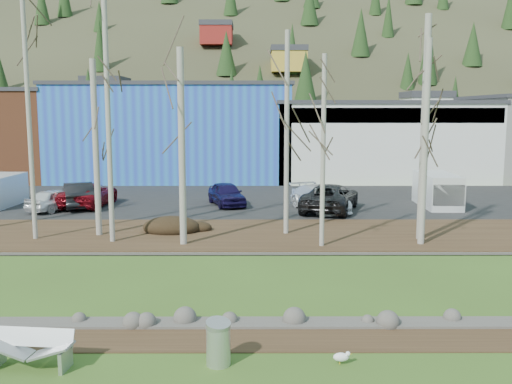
{
  "coord_description": "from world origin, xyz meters",
  "views": [
    {
      "loc": [
        1.05,
        -12.24,
        5.98
      ],
      "look_at": [
        1.12,
        12.07,
        2.5
      ],
      "focal_mm": 40.0,
      "sensor_mm": 36.0,
      "label": 1
    }
  ],
  "objects_px": {
    "car_0": "(56,199)",
    "van_white": "(438,190)",
    "bench_damaged": "(32,349)",
    "car_2": "(89,194)",
    "seagull": "(342,357)",
    "car_5": "(320,198)",
    "car_1": "(78,195)",
    "car_4": "(330,197)",
    "car_3": "(227,194)",
    "litter_bin": "(218,345)"
  },
  "relations": [
    {
      "from": "car_1",
      "to": "van_white",
      "type": "relative_size",
      "value": 1.01
    },
    {
      "from": "car_3",
      "to": "van_white",
      "type": "height_order",
      "value": "van_white"
    },
    {
      "from": "car_1",
      "to": "car_2",
      "type": "height_order",
      "value": "car_1"
    },
    {
      "from": "car_5",
      "to": "seagull",
      "type": "bearing_deg",
      "value": -116.08
    },
    {
      "from": "car_1",
      "to": "car_3",
      "type": "xyz_separation_m",
      "value": [
        9.02,
        0.67,
        -0.06
      ]
    },
    {
      "from": "car_1",
      "to": "car_2",
      "type": "bearing_deg",
      "value": -167.34
    },
    {
      "from": "car_1",
      "to": "car_4",
      "type": "bearing_deg",
      "value": 153.89
    },
    {
      "from": "car_1",
      "to": "van_white",
      "type": "height_order",
      "value": "van_white"
    },
    {
      "from": "car_2",
      "to": "car_3",
      "type": "bearing_deg",
      "value": -174.48
    },
    {
      "from": "bench_damaged",
      "to": "seagull",
      "type": "height_order",
      "value": "bench_damaged"
    },
    {
      "from": "bench_damaged",
      "to": "car_3",
      "type": "relative_size",
      "value": 0.49
    },
    {
      "from": "bench_damaged",
      "to": "litter_bin",
      "type": "xyz_separation_m",
      "value": [
        4.37,
        0.1,
        0.05
      ]
    },
    {
      "from": "car_4",
      "to": "car_3",
      "type": "bearing_deg",
      "value": 0.25
    },
    {
      "from": "bench_damaged",
      "to": "car_2",
      "type": "relative_size",
      "value": 0.39
    },
    {
      "from": "litter_bin",
      "to": "car_3",
      "type": "height_order",
      "value": "car_3"
    },
    {
      "from": "car_1",
      "to": "car_2",
      "type": "distance_m",
      "value": 0.65
    },
    {
      "from": "car_5",
      "to": "car_0",
      "type": "bearing_deg",
      "value": 158.47
    },
    {
      "from": "car_2",
      "to": "car_4",
      "type": "height_order",
      "value": "car_4"
    },
    {
      "from": "seagull",
      "to": "car_0",
      "type": "xyz_separation_m",
      "value": [
        -13.79,
        20.35,
        0.61
      ]
    },
    {
      "from": "seagull",
      "to": "car_2",
      "type": "relative_size",
      "value": 0.09
    },
    {
      "from": "car_0",
      "to": "car_2",
      "type": "relative_size",
      "value": 0.73
    },
    {
      "from": "bench_damaged",
      "to": "car_4",
      "type": "bearing_deg",
      "value": 70.73
    },
    {
      "from": "litter_bin",
      "to": "seagull",
      "type": "bearing_deg",
      "value": 0.53
    },
    {
      "from": "car_4",
      "to": "car_5",
      "type": "bearing_deg",
      "value": 9.15
    },
    {
      "from": "litter_bin",
      "to": "seagull",
      "type": "xyz_separation_m",
      "value": [
        2.93,
        0.03,
        -0.32
      ]
    },
    {
      "from": "seagull",
      "to": "van_white",
      "type": "distance_m",
      "value": 23.47
    },
    {
      "from": "car_5",
      "to": "van_white",
      "type": "height_order",
      "value": "van_white"
    },
    {
      "from": "litter_bin",
      "to": "car_3",
      "type": "xyz_separation_m",
      "value": [
        -0.87,
        22.18,
        0.35
      ]
    },
    {
      "from": "car_0",
      "to": "car_2",
      "type": "bearing_deg",
      "value": -109.72
    },
    {
      "from": "car_2",
      "to": "car_1",
      "type": "bearing_deg",
      "value": 37.13
    },
    {
      "from": "bench_damaged",
      "to": "car_3",
      "type": "bearing_deg",
      "value": 87.31
    },
    {
      "from": "seagull",
      "to": "car_5",
      "type": "bearing_deg",
      "value": 95.56
    },
    {
      "from": "car_1",
      "to": "van_white",
      "type": "distance_m",
      "value": 21.98
    },
    {
      "from": "bench_damaged",
      "to": "seagull",
      "type": "relative_size",
      "value": 4.51
    },
    {
      "from": "car_5",
      "to": "van_white",
      "type": "relative_size",
      "value": 1.09
    },
    {
      "from": "car_1",
      "to": "car_2",
      "type": "relative_size",
      "value": 0.89
    },
    {
      "from": "car_1",
      "to": "van_white",
      "type": "xyz_separation_m",
      "value": [
        21.98,
        0.11,
        0.23
      ]
    },
    {
      "from": "seagull",
      "to": "car_1",
      "type": "bearing_deg",
      "value": 131.41
    },
    {
      "from": "van_white",
      "to": "car_2",
      "type": "bearing_deg",
      "value": -179.41
    },
    {
      "from": "car_2",
      "to": "car_4",
      "type": "relative_size",
      "value": 0.91
    },
    {
      "from": "litter_bin",
      "to": "car_4",
      "type": "bearing_deg",
      "value": 75.3
    },
    {
      "from": "car_0",
      "to": "car_5",
      "type": "relative_size",
      "value": 0.76
    },
    {
      "from": "litter_bin",
      "to": "car_1",
      "type": "bearing_deg",
      "value": 114.7
    },
    {
      "from": "car_3",
      "to": "car_4",
      "type": "relative_size",
      "value": 0.72
    },
    {
      "from": "bench_damaged",
      "to": "car_0",
      "type": "relative_size",
      "value": 0.54
    },
    {
      "from": "car_1",
      "to": "car_5",
      "type": "bearing_deg",
      "value": 154.06
    },
    {
      "from": "car_2",
      "to": "van_white",
      "type": "relative_size",
      "value": 1.14
    },
    {
      "from": "car_0",
      "to": "van_white",
      "type": "relative_size",
      "value": 0.82
    },
    {
      "from": "bench_damaged",
      "to": "van_white",
      "type": "distance_m",
      "value": 27.26
    },
    {
      "from": "litter_bin",
      "to": "car_2",
      "type": "relative_size",
      "value": 0.19
    }
  ]
}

